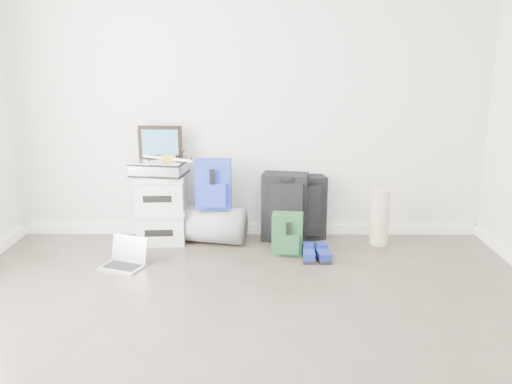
{
  "coord_description": "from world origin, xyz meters",
  "views": [
    {
      "loc": [
        0.08,
        -2.62,
        1.75
      ],
      "look_at": [
        0.06,
        1.9,
        0.58
      ],
      "focal_mm": 38.0,
      "sensor_mm": 36.0,
      "label": 1
    }
  ],
  "objects_px": {
    "large_suitcase": "(285,207)",
    "laptop": "(125,259)",
    "duffel_bag": "(214,225)",
    "boxes_stack": "(161,208)",
    "briefcase": "(159,168)",
    "carry_on": "(304,208)"
  },
  "relations": [
    {
      "from": "large_suitcase",
      "to": "laptop",
      "type": "height_order",
      "value": "large_suitcase"
    },
    {
      "from": "laptop",
      "to": "duffel_bag",
      "type": "bearing_deg",
      "value": 61.9
    },
    {
      "from": "boxes_stack",
      "to": "duffel_bag",
      "type": "relative_size",
      "value": 1.16
    },
    {
      "from": "large_suitcase",
      "to": "laptop",
      "type": "xyz_separation_m",
      "value": [
        -1.38,
        -0.67,
        -0.27
      ]
    },
    {
      "from": "boxes_stack",
      "to": "briefcase",
      "type": "relative_size",
      "value": 1.37
    },
    {
      "from": "duffel_bag",
      "to": "briefcase",
      "type": "bearing_deg",
      "value": -169.12
    },
    {
      "from": "carry_on",
      "to": "duffel_bag",
      "type": "bearing_deg",
      "value": 175.13
    },
    {
      "from": "briefcase",
      "to": "laptop",
      "type": "height_order",
      "value": "briefcase"
    },
    {
      "from": "laptop",
      "to": "boxes_stack",
      "type": "bearing_deg",
      "value": 93.19
    },
    {
      "from": "boxes_stack",
      "to": "carry_on",
      "type": "xyz_separation_m",
      "value": [
        1.35,
        0.1,
        -0.02
      ]
    },
    {
      "from": "duffel_bag",
      "to": "laptop",
      "type": "height_order",
      "value": "duffel_bag"
    },
    {
      "from": "briefcase",
      "to": "boxes_stack",
      "type": "bearing_deg",
      "value": 125.34
    },
    {
      "from": "boxes_stack",
      "to": "large_suitcase",
      "type": "relative_size",
      "value": 1.0
    },
    {
      "from": "carry_on",
      "to": "briefcase",
      "type": "bearing_deg",
      "value": 171.25
    },
    {
      "from": "boxes_stack",
      "to": "laptop",
      "type": "bearing_deg",
      "value": -112.25
    },
    {
      "from": "large_suitcase",
      "to": "carry_on",
      "type": "relative_size",
      "value": 1.06
    },
    {
      "from": "large_suitcase",
      "to": "carry_on",
      "type": "xyz_separation_m",
      "value": [
        0.19,
        0.05,
        -0.02
      ]
    },
    {
      "from": "boxes_stack",
      "to": "large_suitcase",
      "type": "bearing_deg",
      "value": -0.99
    },
    {
      "from": "duffel_bag",
      "to": "carry_on",
      "type": "bearing_deg",
      "value": 21.46
    },
    {
      "from": "briefcase",
      "to": "duffel_bag",
      "type": "height_order",
      "value": "briefcase"
    },
    {
      "from": "briefcase",
      "to": "carry_on",
      "type": "height_order",
      "value": "briefcase"
    },
    {
      "from": "large_suitcase",
      "to": "laptop",
      "type": "relative_size",
      "value": 1.6
    }
  ]
}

